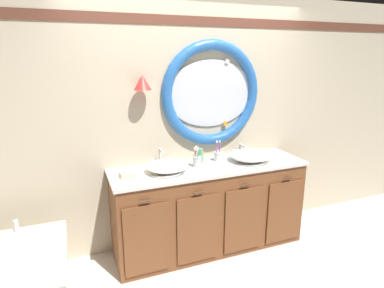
% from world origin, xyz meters
% --- Properties ---
extents(ground_plane, '(14.00, 14.00, 0.00)m').
position_xyz_m(ground_plane, '(0.00, 0.00, 0.00)').
color(ground_plane, silver).
extents(back_wall_assembly, '(6.40, 0.26, 2.60)m').
position_xyz_m(back_wall_assembly, '(0.02, 0.58, 1.33)').
color(back_wall_assembly, beige).
rests_on(back_wall_assembly, ground_plane).
extents(vanity_counter, '(2.01, 0.61, 0.92)m').
position_xyz_m(vanity_counter, '(0.07, 0.26, 0.46)').
color(vanity_counter, brown).
rests_on(vanity_counter, ground_plane).
extents(sink_basin_left, '(0.39, 0.39, 0.12)m').
position_xyz_m(sink_basin_left, '(-0.39, 0.24, 0.98)').
color(sink_basin_left, white).
rests_on(sink_basin_left, vanity_counter).
extents(sink_basin_right, '(0.44, 0.44, 0.13)m').
position_xyz_m(sink_basin_right, '(0.54, 0.24, 0.98)').
color(sink_basin_right, white).
rests_on(sink_basin_right, vanity_counter).
extents(faucet_set_left, '(0.21, 0.13, 0.18)m').
position_xyz_m(faucet_set_left, '(-0.39, 0.47, 0.99)').
color(faucet_set_left, silver).
rests_on(faucet_set_left, vanity_counter).
extents(faucet_set_right, '(0.22, 0.15, 0.14)m').
position_xyz_m(faucet_set_right, '(0.54, 0.46, 0.98)').
color(faucet_set_right, silver).
rests_on(faucet_set_right, vanity_counter).
extents(toothbrush_holder_left, '(0.09, 0.09, 0.21)m').
position_xyz_m(toothbrush_holder_left, '(-0.06, 0.29, 0.98)').
color(toothbrush_holder_left, silver).
rests_on(toothbrush_holder_left, vanity_counter).
extents(toothbrush_holder_right, '(0.09, 0.09, 0.22)m').
position_xyz_m(toothbrush_holder_right, '(0.22, 0.38, 0.97)').
color(toothbrush_holder_right, silver).
rests_on(toothbrush_holder_right, vanity_counter).
extents(soap_dispenser, '(0.05, 0.06, 0.16)m').
position_xyz_m(soap_dispenser, '(0.03, 0.39, 0.99)').
color(soap_dispenser, '#6BAD66').
rests_on(soap_dispenser, vanity_counter).
extents(folded_hand_towel, '(0.16, 0.13, 0.04)m').
position_xyz_m(folded_hand_towel, '(-0.76, 0.25, 0.94)').
color(folded_hand_towel, beige).
rests_on(folded_hand_towel, vanity_counter).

